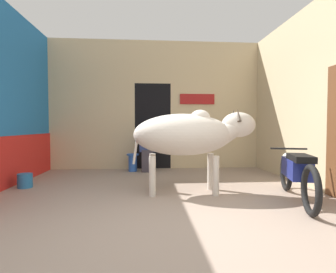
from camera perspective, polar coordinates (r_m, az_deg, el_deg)
ground_plane at (r=3.09m, az=-0.19°, el=-19.28°), size 30.00×30.00×0.00m
wall_left_shopfront at (r=5.61m, az=-32.81°, el=7.12°), size 0.25×4.14×3.40m
wall_back_with_doorway at (r=7.24m, az=-2.91°, el=5.33°), size 5.55×0.93×3.40m
wall_right_with_door at (r=5.79m, az=27.92°, el=7.36°), size 0.22×4.14×3.40m
cow at (r=4.44m, az=4.76°, el=0.47°), size 2.10×0.78×1.44m
motorcycle_near at (r=4.42m, az=26.19°, el=-7.02°), size 0.75×1.94×0.77m
shopkeeper_seated at (r=6.59m, az=-4.54°, el=-2.14°), size 0.39×0.33×1.20m
plastic_stool at (r=6.66m, az=-7.69°, el=-5.51°), size 0.30×0.30×0.44m
bucket at (r=5.56m, az=-28.69°, el=-8.43°), size 0.26×0.26×0.26m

